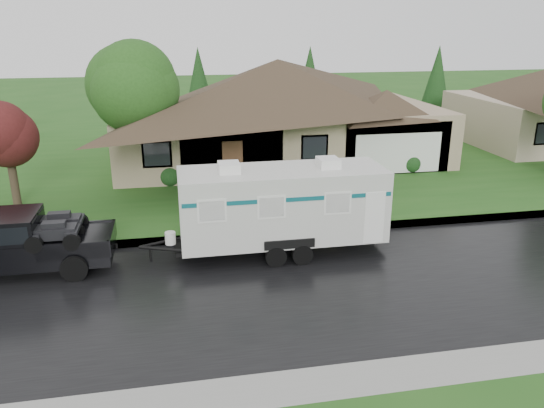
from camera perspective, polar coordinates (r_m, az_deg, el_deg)
The scene contains 10 objects.
ground at distance 18.30m, azimuth 3.08°, elevation -5.83°, with size 140.00×140.00×0.00m, color #23541A.
road at distance 16.56m, azimuth 4.75°, elevation -8.63°, with size 140.00×8.00×0.01m, color black.
curb at distance 20.29m, azimuth 1.57°, elevation -3.04°, with size 140.00×0.50×0.15m, color gray.
lawn at distance 32.29m, azimuth -3.28°, elevation 5.26°, with size 140.00×26.00×0.15m, color #23541A.
house_main at distance 30.90m, azimuth 1.19°, elevation 11.31°, with size 19.44×10.80×6.90m.
tree_left_green at distance 25.76m, azimuth -14.78°, elevation 11.99°, with size 4.08×4.08×6.75m.
tree_red at distance 24.84m, azimuth -26.68°, elevation 6.74°, with size 2.73×2.73×4.51m.
shrub_row at distance 27.06m, azimuth 2.54°, elevation 3.86°, with size 13.60×1.00×1.00m.
pickup_truck at distance 18.80m, azimuth -26.27°, elevation -3.63°, with size 5.98×2.27×1.99m.
travel_trailer at distance 18.18m, azimuth 1.09°, elevation -0.02°, with size 7.37×2.59×3.31m.
Camera 1 is at (-4.09, -16.13, 7.62)m, focal length 35.00 mm.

